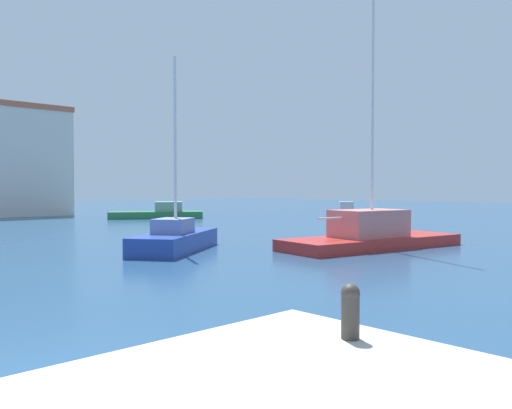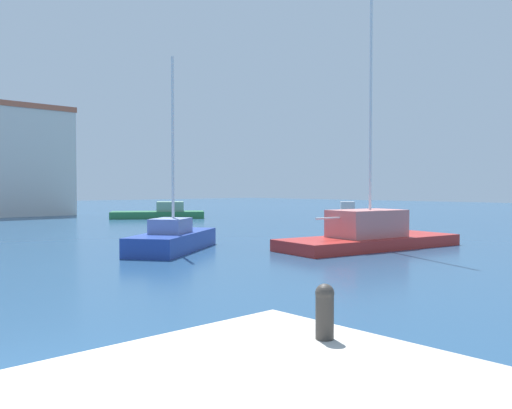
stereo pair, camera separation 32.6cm
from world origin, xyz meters
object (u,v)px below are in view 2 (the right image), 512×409
mooring_bollard (325,309)px  sailboat_red_far_right (369,234)px  motorboat_grey_mid_harbor (347,215)px  sailboat_blue_distant_east (173,238)px  motorboat_green_distant_north (161,213)px

mooring_bollard → sailboat_red_far_right: bearing=33.5°
mooring_bollard → motorboat_grey_mid_harbor: mooring_bollard is taller
mooring_bollard → motorboat_grey_mid_harbor: bearing=36.8°
mooring_bollard → motorboat_grey_mid_harbor: size_ratio=0.15×
sailboat_red_far_right → sailboat_blue_distant_east: sailboat_red_far_right is taller
sailboat_red_far_right → motorboat_green_distant_north: size_ratio=1.62×
motorboat_green_distant_north → sailboat_red_far_right: bearing=-102.8°
mooring_bollard → motorboat_green_distant_north: bearing=59.6°
motorboat_grey_mid_harbor → sailboat_blue_distant_east: (-20.49, -6.41, -0.02)m
motorboat_grey_mid_harbor → motorboat_green_distant_north: bearing=117.9°
mooring_bollard → sailboat_blue_distant_east: size_ratio=0.07×
sailboat_red_far_right → sailboat_blue_distant_east: bearing=143.8°
mooring_bollard → motorboat_green_distant_north: (21.19, 36.05, -0.90)m
sailboat_red_far_right → mooring_bollard: bearing=-146.5°
motorboat_grey_mid_harbor → sailboat_red_far_right: bearing=-139.8°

